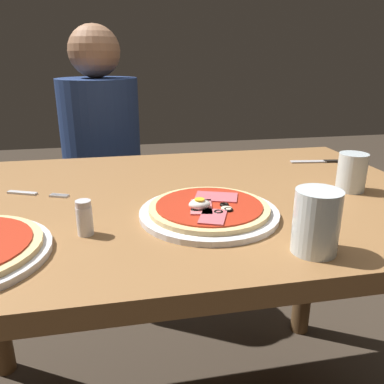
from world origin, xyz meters
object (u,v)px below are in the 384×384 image
at_px(dining_table, 173,239).
at_px(knife, 326,161).
at_px(pizza_foreground, 209,211).
at_px(water_glass_far, 316,225).
at_px(diner_person, 104,180).
at_px(salt_shaker, 85,218).
at_px(water_glass_near, 351,175).
at_px(fork, 33,194).

height_order(dining_table, knife, knife).
xyz_separation_m(pizza_foreground, water_glass_far, (0.14, -0.18, 0.04)).
relative_size(knife, diner_person, 0.17).
xyz_separation_m(pizza_foreground, salt_shaker, (-0.25, -0.04, 0.02)).
bearing_deg(pizza_foreground, diner_person, 104.90).
xyz_separation_m(water_glass_near, fork, (-0.76, 0.12, -0.04)).
bearing_deg(dining_table, knife, 22.15).
relative_size(water_glass_near, water_glass_far, 0.85).
relative_size(dining_table, knife, 6.38).
bearing_deg(water_glass_near, dining_table, 173.73).
bearing_deg(diner_person, fork, 78.57).
height_order(knife, diner_person, diner_person).
height_order(water_glass_far, fork, water_glass_far).
distance_m(pizza_foreground, knife, 0.58).
bearing_deg(water_glass_far, knife, 59.01).
distance_m(knife, salt_shaker, 0.81).
relative_size(fork, diner_person, 0.13).
distance_m(knife, diner_person, 0.92).
distance_m(dining_table, water_glass_near, 0.46).
height_order(pizza_foreground, water_glass_near, water_glass_near).
bearing_deg(knife, diner_person, 141.43).
relative_size(water_glass_near, knife, 0.48).
bearing_deg(salt_shaker, fork, 118.94).
bearing_deg(pizza_foreground, knife, 37.29).
height_order(water_glass_far, diner_person, diner_person).
bearing_deg(pizza_foreground, water_glass_near, 13.70).
bearing_deg(diner_person, dining_table, 103.64).
bearing_deg(water_glass_far, dining_table, 120.87).
bearing_deg(knife, water_glass_near, -107.26).
bearing_deg(fork, salt_shaker, -61.06).
distance_m(dining_table, salt_shaker, 0.30).
bearing_deg(fork, knife, 9.51).
bearing_deg(diner_person, pizza_foreground, 104.90).
bearing_deg(knife, dining_table, -157.85).
distance_m(water_glass_far, fork, 0.66).
xyz_separation_m(water_glass_far, fork, (-0.52, 0.39, -0.05)).
height_order(pizza_foreground, fork, pizza_foreground).
bearing_deg(dining_table, water_glass_near, -6.27).
distance_m(salt_shaker, diner_person, 0.98).
height_order(dining_table, water_glass_far, water_glass_far).
height_order(pizza_foreground, salt_shaker, salt_shaker).
xyz_separation_m(fork, diner_person, (0.14, 0.70, -0.19)).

